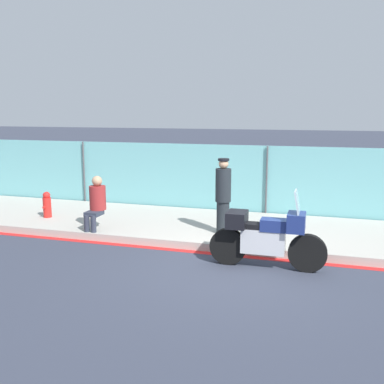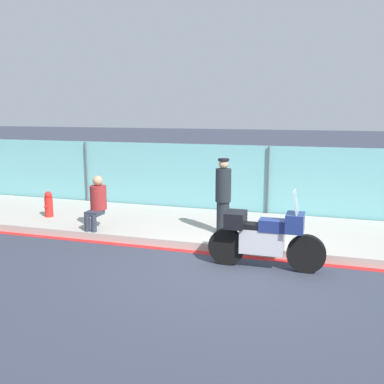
{
  "view_description": "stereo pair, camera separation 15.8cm",
  "coord_description": "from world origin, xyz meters",
  "px_view_note": "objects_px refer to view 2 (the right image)",
  "views": [
    {
      "loc": [
        1.55,
        -7.88,
        2.94
      ],
      "look_at": [
        -1.32,
        1.55,
        1.12
      ],
      "focal_mm": 42.0,
      "sensor_mm": 36.0,
      "label": 1
    },
    {
      "loc": [
        1.7,
        -7.83,
        2.94
      ],
      "look_at": [
        -1.32,
        1.55,
        1.12
      ],
      "focal_mm": 42.0,
      "sensor_mm": 36.0,
      "label": 2
    }
  ],
  "objects_px": {
    "person_seated_on_curb": "(97,200)",
    "fire_hydrant": "(49,204)",
    "motorcycle": "(265,237)",
    "officer_standing": "(223,195)"
  },
  "relations": [
    {
      "from": "person_seated_on_curb",
      "to": "fire_hydrant",
      "type": "xyz_separation_m",
      "value": [
        -1.8,
        0.63,
        -0.35
      ]
    },
    {
      "from": "person_seated_on_curb",
      "to": "fire_hydrant",
      "type": "bearing_deg",
      "value": 160.74
    },
    {
      "from": "motorcycle",
      "to": "officer_standing",
      "type": "xyz_separation_m",
      "value": [
        -1.17,
        1.5,
        0.44
      ]
    },
    {
      "from": "motorcycle",
      "to": "officer_standing",
      "type": "height_order",
      "value": "officer_standing"
    },
    {
      "from": "officer_standing",
      "to": "person_seated_on_curb",
      "type": "relative_size",
      "value": 1.37
    },
    {
      "from": "officer_standing",
      "to": "fire_hydrant",
      "type": "relative_size",
      "value": 2.52
    },
    {
      "from": "officer_standing",
      "to": "person_seated_on_curb",
      "type": "bearing_deg",
      "value": -171.29
    },
    {
      "from": "officer_standing",
      "to": "fire_hydrant",
      "type": "bearing_deg",
      "value": 177.83
    },
    {
      "from": "motorcycle",
      "to": "fire_hydrant",
      "type": "xyz_separation_m",
      "value": [
        -5.9,
        1.68,
        -0.11
      ]
    },
    {
      "from": "fire_hydrant",
      "to": "motorcycle",
      "type": "bearing_deg",
      "value": -15.87
    }
  ]
}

